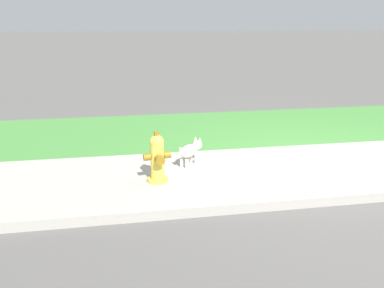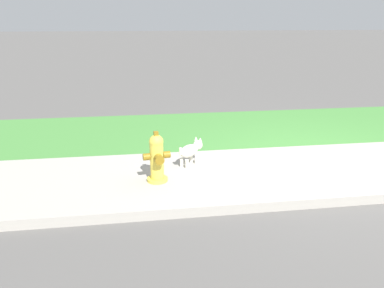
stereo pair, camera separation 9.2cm
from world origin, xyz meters
TOP-DOWN VIEW (x-y plane):
  - ground_plane at (0.00, 0.00)m, footprint 120.00×120.00m
  - sidewalk_pavement at (0.00, 0.00)m, footprint 18.00×1.93m
  - grass_verge at (0.00, 2.24)m, footprint 18.00×2.55m
  - street_curb at (0.00, -1.05)m, footprint 18.00×0.16m
  - fire_hydrant_at_driveway at (-2.42, -0.12)m, footprint 0.37×0.33m
  - small_white_dog at (-1.90, 0.41)m, footprint 0.42×0.41m

SIDE VIEW (x-z plane):
  - ground_plane at x=0.00m, z-range 0.00..0.00m
  - grass_verge at x=0.00m, z-range 0.00..0.01m
  - sidewalk_pavement at x=0.00m, z-range 0.00..0.01m
  - street_curb at x=0.00m, z-range 0.00..0.12m
  - small_white_dog at x=-1.90m, z-range 0.03..0.42m
  - fire_hydrant_at_driveway at x=-2.42m, z-range -0.02..0.68m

